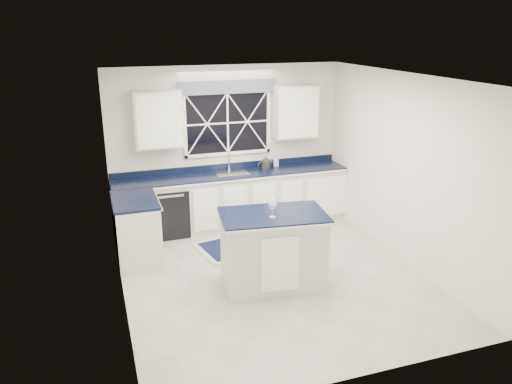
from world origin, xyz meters
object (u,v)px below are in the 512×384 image
object	(u,v)px
dishwasher	(169,210)
faucet	(229,161)
kettle	(266,163)
wine_glass	(273,205)
soap_bottle	(276,161)
island	(273,249)

from	to	relation	value
dishwasher	faucet	size ratio (longest dim) A/B	2.72
kettle	dishwasher	bearing A→B (deg)	168.34
wine_glass	soap_bottle	bearing A→B (deg)	68.31
faucet	island	bearing A→B (deg)	-91.86
kettle	wine_glass	world-z (taller)	wine_glass
kettle	faucet	bearing A→B (deg)	154.14
island	wine_glass	world-z (taller)	wine_glass
dishwasher	kettle	world-z (taller)	kettle
island	soap_bottle	size ratio (longest dim) A/B	7.82
island	wine_glass	distance (m)	0.68
dishwasher	soap_bottle	world-z (taller)	soap_bottle
kettle	soap_bottle	bearing A→B (deg)	14.80
kettle	soap_bottle	size ratio (longest dim) A/B	1.66
kettle	island	bearing A→B (deg)	-120.95
dishwasher	faucet	bearing A→B (deg)	10.02
wine_glass	kettle	bearing A→B (deg)	72.36
faucet	soap_bottle	distance (m)	0.86
island	soap_bottle	bearing A→B (deg)	75.58
dishwasher	wine_glass	xyz separation A→B (m)	(0.97, -2.29, 0.76)
island	wine_glass	bearing A→B (deg)	-108.84
wine_glass	soap_bottle	distance (m)	2.67
wine_glass	island	bearing A→B (deg)	64.09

